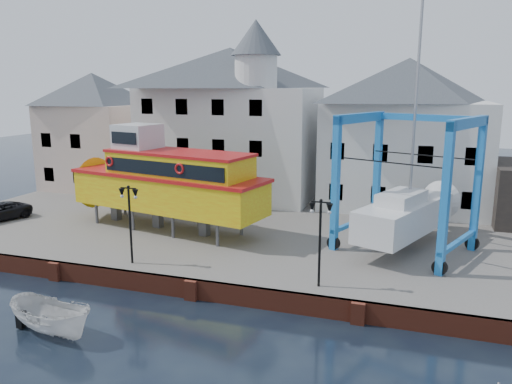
% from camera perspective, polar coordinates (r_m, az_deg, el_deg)
% --- Properties ---
extents(ground, '(140.00, 140.00, 0.00)m').
position_cam_1_polar(ground, '(25.05, -7.36, -12.07)').
color(ground, black).
rests_on(ground, ground).
extents(hardstanding, '(44.00, 22.00, 1.00)m').
position_cam_1_polar(hardstanding, '(34.51, 0.50, -4.25)').
color(hardstanding, '#5F5A53').
rests_on(hardstanding, ground).
extents(quay_wall, '(44.00, 0.47, 1.00)m').
position_cam_1_polar(quay_wall, '(24.94, -7.28, -10.93)').
color(quay_wall, maroon).
rests_on(quay_wall, ground).
extents(building_pink, '(8.00, 7.00, 10.30)m').
position_cam_1_polar(building_pink, '(47.85, -17.91, 6.65)').
color(building_pink, beige).
rests_on(building_pink, hardstanding).
extents(building_white_main, '(14.00, 8.30, 14.00)m').
position_cam_1_polar(building_white_main, '(41.80, -2.79, 8.15)').
color(building_white_main, silver).
rests_on(building_white_main, hardstanding).
extents(building_white_right, '(12.00, 8.00, 11.20)m').
position_cam_1_polar(building_white_right, '(39.72, 16.71, 6.37)').
color(building_white_right, silver).
rests_on(building_white_right, hardstanding).
extents(lamp_post_left, '(1.12, 0.32, 4.20)m').
position_cam_1_polar(lamp_post_left, '(26.59, -14.29, -1.42)').
color(lamp_post_left, black).
rests_on(lamp_post_left, hardstanding).
extents(lamp_post_right, '(1.12, 0.32, 4.20)m').
position_cam_1_polar(lamp_post_right, '(22.93, 7.37, -3.29)').
color(lamp_post_right, black).
rests_on(lamp_post_right, hardstanding).
extents(tour_boat, '(15.91, 6.78, 6.74)m').
position_cam_1_polar(tour_boat, '(33.04, -11.29, 1.34)').
color(tour_boat, '#59595E').
rests_on(tour_boat, hardstanding).
extents(travel_lift, '(8.34, 9.95, 14.69)m').
position_cam_1_polar(travel_lift, '(30.10, 17.34, -1.46)').
color(travel_lift, '#1964B6').
rests_on(travel_lift, hardstanding).
extents(motorboat_a, '(4.59, 2.41, 1.69)m').
position_cam_1_polar(motorboat_a, '(23.39, -22.20, -14.76)').
color(motorboat_a, silver).
rests_on(motorboat_a, ground).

